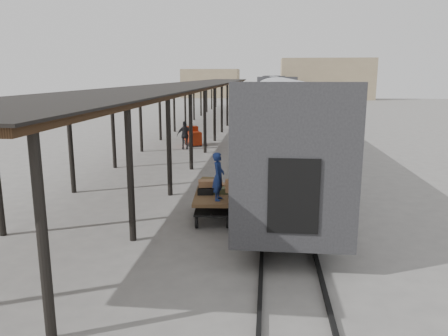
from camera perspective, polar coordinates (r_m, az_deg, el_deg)
name	(u,v)px	position (r m, az deg, el deg)	size (l,w,h in m)	color
ground	(190,220)	(14.95, -4.49, -6.77)	(160.00, 160.00, 0.00)	slate
train	(274,95)	(47.76, 6.60, 9.46)	(3.45, 76.01, 4.01)	silver
canopy	(199,84)	(38.39, -3.23, 10.85)	(4.90, 64.30, 4.15)	#422B19
rails	(274,119)	(48.15, 6.53, 6.34)	(1.54, 150.00, 0.12)	black
building_far	(326,79)	(92.62, 13.12, 11.28)	(18.00, 10.00, 8.00)	tan
building_left	(211,83)	(96.75, -1.72, 11.01)	(12.00, 8.00, 6.00)	tan
baggage_cart	(213,200)	(14.86, -1.40, -4.23)	(1.43, 2.49, 0.86)	brown
suitcase_stack	(211,186)	(15.09, -1.67, -2.42)	(1.13, 1.15, 0.45)	#393A3C
luggage_tug	(193,137)	(30.42, -4.09, 4.07)	(1.41, 1.70, 1.30)	maroon
porter	(218,176)	(13.95, -0.74, -1.11)	(0.57, 0.37, 1.55)	navy
pedestrian	(185,135)	(28.79, -5.10, 4.28)	(1.09, 0.45, 1.86)	black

